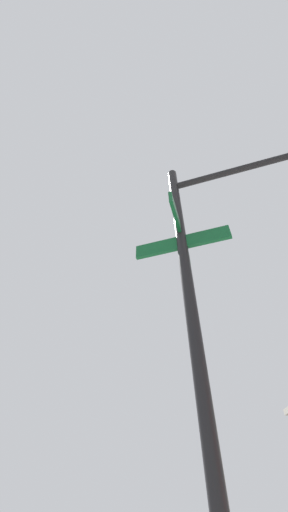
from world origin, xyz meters
TOP-DOWN VIEW (x-y plane):
  - traffic_signal_near at (-6.33, -5.76)m, footprint 1.71×2.65m

SIDE VIEW (x-z plane):
  - traffic_signal_near at x=-6.33m, z-range 1.10..6.54m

